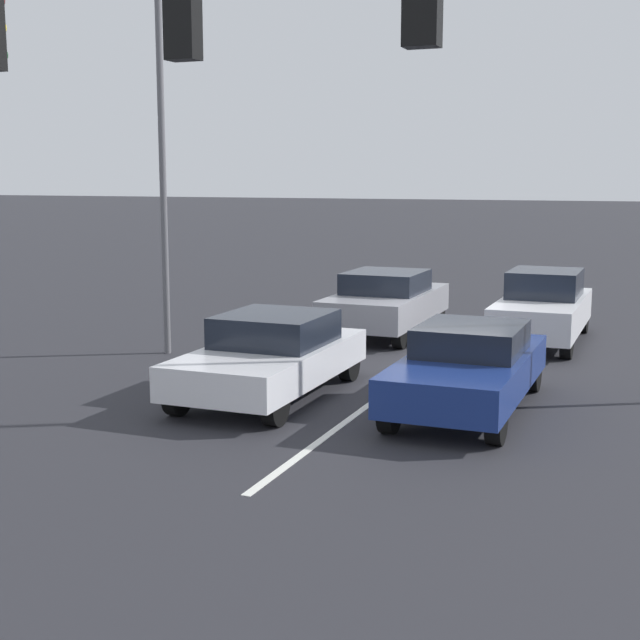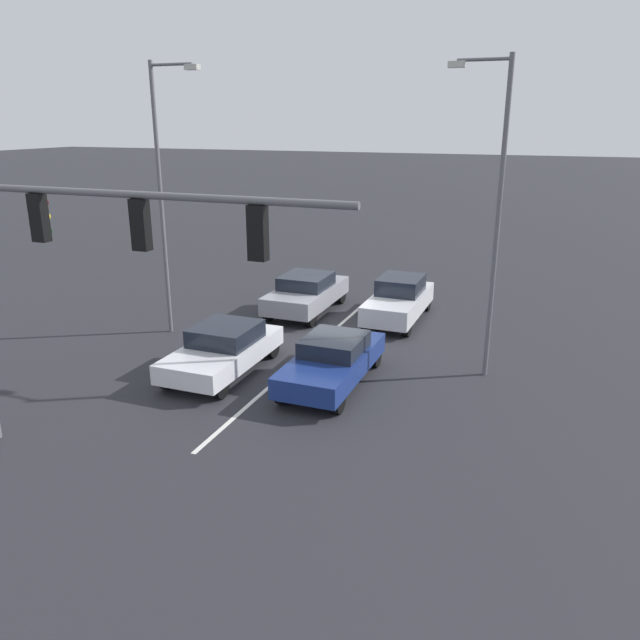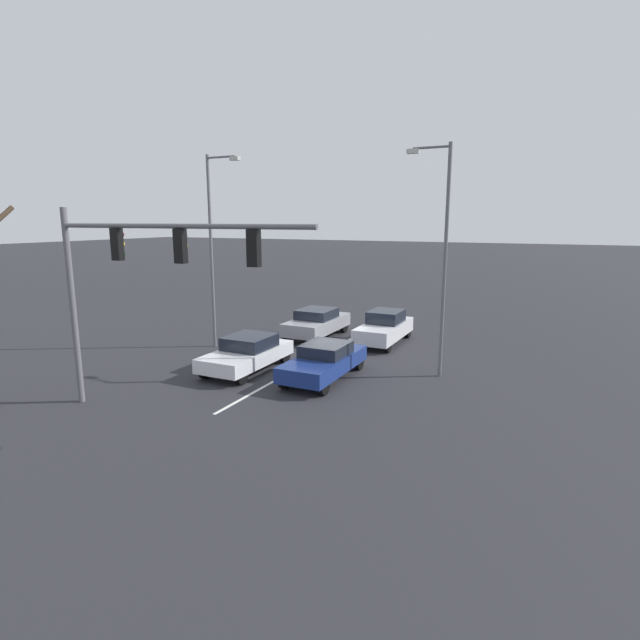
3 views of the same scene
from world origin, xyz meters
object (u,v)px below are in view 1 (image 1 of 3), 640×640
object	(u,v)px
car_silver_leftlane_second	(543,307)
street_lamp_right_shoulder	(168,107)
traffic_signal_gantry	(42,83)
car_navy_leftlane_front	(469,366)
car_gray_midlane_second	(386,301)
car_white_midlane_front	(271,355)

from	to	relation	value
car_silver_leftlane_second	street_lamp_right_shoulder	xyz separation A→B (m)	(6.97, 4.19, 4.25)
traffic_signal_gantry	street_lamp_right_shoulder	bearing A→B (deg)	-67.43
car_navy_leftlane_front	traffic_signal_gantry	distance (m)	7.79
car_silver_leftlane_second	car_navy_leftlane_front	bearing A→B (deg)	87.62
car_navy_leftlane_front	traffic_signal_gantry	xyz separation A→B (m)	(3.38, 5.81, 3.95)
car_navy_leftlane_front	traffic_signal_gantry	bearing A→B (deg)	59.81
car_gray_midlane_second	traffic_signal_gantry	distance (m)	12.51
car_gray_midlane_second	traffic_signal_gantry	size ratio (longest dim) A/B	0.50
car_gray_midlane_second	traffic_signal_gantry	world-z (taller)	traffic_signal_gantry
car_navy_leftlane_front	car_silver_leftlane_second	bearing A→B (deg)	-92.38
car_navy_leftlane_front	car_silver_leftlane_second	xyz separation A→B (m)	(-0.26, -6.38, 0.09)
car_navy_leftlane_front	street_lamp_right_shoulder	size ratio (longest dim) A/B	0.51
car_navy_leftlane_front	street_lamp_right_shoulder	bearing A→B (deg)	-18.07
car_silver_leftlane_second	street_lamp_right_shoulder	size ratio (longest dim) A/B	0.50
traffic_signal_gantry	street_lamp_right_shoulder	xyz separation A→B (m)	(3.32, -8.00, 0.39)
car_navy_leftlane_front	car_gray_midlane_second	bearing A→B (deg)	-61.46
street_lamp_right_shoulder	car_gray_midlane_second	bearing A→B (deg)	-131.04
car_gray_midlane_second	street_lamp_right_shoulder	xyz separation A→B (m)	(3.39, 3.90, 4.27)
street_lamp_right_shoulder	car_navy_leftlane_front	bearing A→B (deg)	161.93
car_gray_midlane_second	street_lamp_right_shoulder	size ratio (longest dim) A/B	0.50
car_white_midlane_front	car_silver_leftlane_second	xyz separation A→B (m)	(-3.56, -6.72, 0.08)
car_navy_leftlane_front	car_gray_midlane_second	size ratio (longest dim) A/B	1.02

